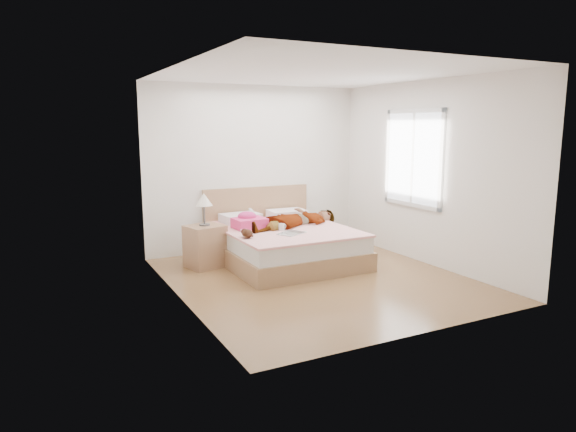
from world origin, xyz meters
The scene contains 11 objects.
ground centered at (0.00, 0.00, 0.00)m, with size 4.00×4.00×0.00m, color #4D3118.
woman centered at (0.22, 1.12, 0.63)m, with size 0.63×1.69×0.23m, color white.
hair centered at (-0.35, 1.57, 0.55)m, with size 0.40×0.49×0.07m, color black.
phone centered at (-0.28, 1.52, 0.71)m, with size 0.05×0.10×0.01m, color silver.
room_shell centered at (1.77, 0.30, 1.50)m, with size 4.00×4.00×4.00m.
bed centered at (0.00, 1.04, 0.28)m, with size 1.80×2.08×1.00m.
towel centered at (-0.47, 1.18, 0.61)m, with size 0.47×0.40×0.24m.
magazine centered at (-0.09, 0.55, 0.52)m, with size 0.46×0.40×0.02m.
coffee_mug centered at (-0.12, 0.81, 0.56)m, with size 0.13×0.10×0.10m.
plush_toy centered at (-0.75, 0.57, 0.57)m, with size 0.15×0.22×0.12m.
nightstand centered at (-1.12, 1.23, 0.35)m, with size 0.58×0.54×1.05m.
Camera 1 is at (-3.28, -5.56, 1.97)m, focal length 32.00 mm.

